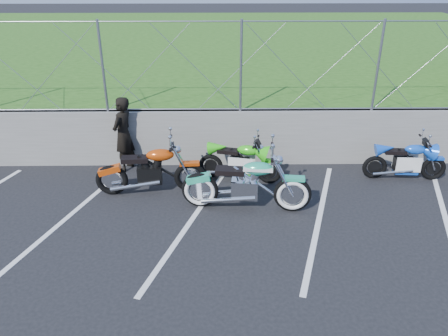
{
  "coord_description": "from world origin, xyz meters",
  "views": [
    {
      "loc": [
        0.49,
        -6.0,
        4.43
      ],
      "look_at": [
        0.6,
        1.3,
        0.92
      ],
      "focal_mm": 35.0,
      "sensor_mm": 36.0,
      "label": 1
    }
  ],
  "objects_px": {
    "naked_orange": "(152,172)",
    "person_standing": "(123,134)",
    "sportbike_blue": "(406,162)",
    "cruiser_turquoise": "(248,186)",
    "sportbike_green": "(241,163)"
  },
  "relations": [
    {
      "from": "naked_orange",
      "to": "person_standing",
      "type": "xyz_separation_m",
      "value": [
        -0.78,
        1.15,
        0.38
      ]
    },
    {
      "from": "sportbike_blue",
      "to": "person_standing",
      "type": "relative_size",
      "value": 1.05
    },
    {
      "from": "cruiser_turquoise",
      "to": "sportbike_blue",
      "type": "height_order",
      "value": "cruiser_turquoise"
    },
    {
      "from": "naked_orange",
      "to": "cruiser_turquoise",
      "type": "bearing_deg",
      "value": -23.79
    },
    {
      "from": "sportbike_blue",
      "to": "cruiser_turquoise",
      "type": "bearing_deg",
      "value": -156.99
    },
    {
      "from": "sportbike_green",
      "to": "cruiser_turquoise",
      "type": "bearing_deg",
      "value": -72.82
    },
    {
      "from": "cruiser_turquoise",
      "to": "sportbike_blue",
      "type": "bearing_deg",
      "value": 25.59
    },
    {
      "from": "cruiser_turquoise",
      "to": "person_standing",
      "type": "height_order",
      "value": "person_standing"
    },
    {
      "from": "cruiser_turquoise",
      "to": "sportbike_blue",
      "type": "xyz_separation_m",
      "value": [
        3.56,
        1.23,
        -0.1
      ]
    },
    {
      "from": "person_standing",
      "to": "naked_orange",
      "type": "bearing_deg",
      "value": 55.18
    },
    {
      "from": "cruiser_turquoise",
      "to": "person_standing",
      "type": "distance_m",
      "value": 3.28
    },
    {
      "from": "cruiser_turquoise",
      "to": "sportbike_green",
      "type": "xyz_separation_m",
      "value": [
        -0.07,
        1.23,
        -0.09
      ]
    },
    {
      "from": "naked_orange",
      "to": "sportbike_green",
      "type": "bearing_deg",
      "value": 12.22
    },
    {
      "from": "person_standing",
      "to": "sportbike_blue",
      "type": "bearing_deg",
      "value": 105.69
    },
    {
      "from": "cruiser_turquoise",
      "to": "sportbike_green",
      "type": "bearing_deg",
      "value": 99.58
    }
  ]
}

